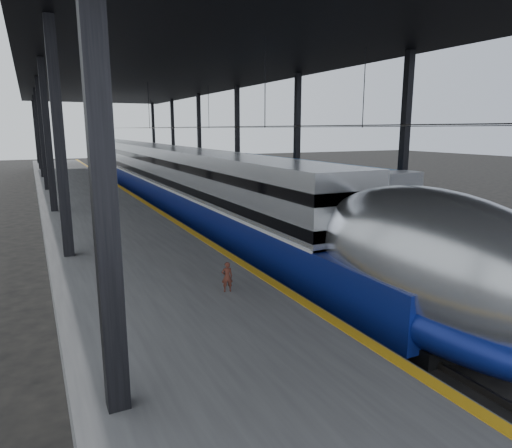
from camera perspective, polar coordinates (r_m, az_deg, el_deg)
ground at (r=14.72m, az=3.05°, el=-9.73°), size 160.00×160.00×0.00m
platform at (r=32.46m, az=-20.17°, el=2.40°), size 6.00×80.00×1.00m
yellow_strip at (r=32.79m, az=-15.37°, el=3.68°), size 0.30×80.00×0.01m
rails at (r=34.26m, az=-6.72°, el=2.80°), size 6.52×80.00×0.16m
canopy at (r=33.28m, az=-11.55°, el=17.99°), size 18.00×75.00×9.47m
tgv_train at (r=36.74m, az=-12.38°, el=6.13°), size 2.89×65.20×4.15m
second_train at (r=43.95m, az=-7.93°, el=7.03°), size 2.61×56.05×3.60m
child at (r=12.61m, az=-3.64°, el=-6.60°), size 0.35×0.27×0.85m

